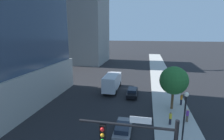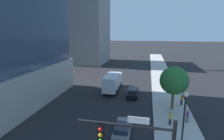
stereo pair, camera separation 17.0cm
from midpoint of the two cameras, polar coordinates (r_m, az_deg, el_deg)
sidewalk at (r=28.43m, az=18.55°, el=-10.75°), size 5.11×120.00×0.15m
construction_building at (r=63.75m, az=-9.32°, el=18.04°), size 25.30×16.86×38.80m
street_lamp at (r=18.33m, az=22.98°, el=-12.08°), size 0.44×0.44×5.35m
street_tree at (r=25.62m, az=19.86°, el=-3.31°), size 3.93×3.93×6.16m
car_black at (r=30.59m, az=6.92°, el=-7.24°), size 1.76×4.59×1.36m
car_gray at (r=19.84m, az=3.77°, el=-18.83°), size 1.74×4.30×1.40m
box_truck at (r=32.62m, az=0.34°, el=-3.76°), size 2.33×7.68×3.24m
pedestrian_orange_shirt at (r=28.40m, az=22.03°, el=-8.92°), size 0.34×0.34×1.77m
pedestrian_purple_shirt at (r=23.81m, az=23.69°, el=-13.51°), size 0.34×0.34×1.63m
pedestrian_yellow_shirt at (r=22.48m, az=18.78°, el=-14.79°), size 0.34×0.34×1.57m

